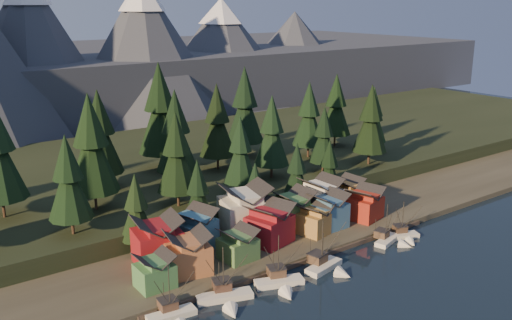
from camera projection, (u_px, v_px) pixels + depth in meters
ground at (351, 290)px, 115.78m from camera, size 500.00×500.00×0.00m
shore_strip at (239, 226)px, 146.64m from camera, size 400.00×50.00×1.50m
hillside at (152, 172)px, 184.85m from camera, size 420.00×100.00×6.00m
dock at (299, 259)px, 128.46m from camera, size 80.00×4.00×1.00m
mountain_ridge at (26, 67)px, 272.17m from camera, size 560.00×190.00×90.00m
boat_0 at (173, 310)px, 104.38m from camera, size 9.73×10.43×11.40m
boat_1 at (226, 292)px, 110.57m from camera, size 11.90×12.34×12.10m
boat_2 at (281, 277)px, 116.43m from camera, size 10.91×11.40×11.99m
boat_3 at (328, 260)px, 123.47m from camera, size 10.32×10.95×12.53m
boat_5 at (392, 235)px, 137.57m from camera, size 9.21×9.73×10.84m
boat_6 at (405, 231)px, 140.05m from camera, size 8.70×9.22×10.41m
house_front_0 at (155, 270)px, 113.18m from camera, size 7.15×6.76×7.06m
house_front_1 at (188, 251)px, 119.06m from camera, size 10.27×10.00×9.03m
house_front_2 at (238, 243)px, 125.49m from camera, size 7.76×7.82×7.12m
house_front_3 at (269, 222)px, 133.68m from camera, size 11.42×11.10×9.63m
house_front_4 at (314, 218)px, 139.63m from camera, size 8.89×9.33×7.54m
house_front_5 at (328, 209)px, 142.83m from camera, size 8.82×8.06×9.07m
house_front_6 at (365, 202)px, 148.80m from camera, size 10.10×9.77×8.39m
house_back_0 at (157, 239)px, 123.04m from camera, size 11.17×10.85×10.63m
house_back_1 at (194, 228)px, 130.52m from camera, size 10.41×10.49×9.59m
house_back_2 at (245, 207)px, 140.12m from camera, size 13.28×12.58×11.99m
house_back_3 at (293, 208)px, 143.20m from camera, size 9.51×8.49×9.55m
house_back_4 at (321, 196)px, 150.83m from camera, size 9.64×9.27×10.27m
house_back_5 at (346, 193)px, 155.58m from camera, size 8.24×8.33×8.86m
tree_hill_2 at (69, 180)px, 125.24m from camera, size 9.93×9.93×23.13m
tree_hill_3 at (91, 147)px, 139.28m from camera, size 12.73×12.73×29.66m
tree_hill_4 at (100, 135)px, 155.73m from camera, size 12.01×12.01×27.97m
tree_hill_5 at (177, 155)px, 142.49m from camera, size 10.59×10.59×24.67m
tree_hill_6 at (176, 134)px, 158.25m from camera, size 11.85×11.85×27.61m
tree_hill_7 at (240, 152)px, 151.62m from camera, size 9.32×9.32×21.71m
tree_hill_8 at (217, 123)px, 174.04m from camera, size 11.51×11.51×26.81m
tree_hill_9 at (272, 133)px, 165.69m from camera, size 10.64×10.64×24.80m
tree_hill_10 at (245, 107)px, 188.86m from camera, size 12.95×12.95×30.16m
tree_hill_11 at (324, 137)px, 171.56m from camera, size 8.78×8.78×20.45m
tree_hill_12 at (309, 116)px, 187.79m from camera, size 10.93×10.93×25.45m
tree_hill_13 at (371, 121)px, 179.45m from camera, size 11.06×11.06×25.77m
tree_hill_14 at (336, 107)px, 202.59m from camera, size 11.18×11.18×26.05m
tree_hill_15 at (160, 112)px, 172.88m from camera, size 14.29×14.29×33.30m
tree_hill_17 at (373, 117)px, 194.48m from camera, size 9.81×9.81×22.84m
tree_shore_0 at (136, 209)px, 127.76m from camera, size 7.97×7.97×18.56m
tree_shore_1 at (198, 194)px, 136.77m from camera, size 8.22×8.22×19.15m
tree_shore_2 at (255, 188)px, 146.97m from camera, size 6.70×6.70×15.61m
tree_shore_3 at (297, 173)px, 154.48m from camera, size 7.98×7.98×18.59m
tree_shore_4 at (329, 167)px, 161.43m from camera, size 7.63×7.63×17.77m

